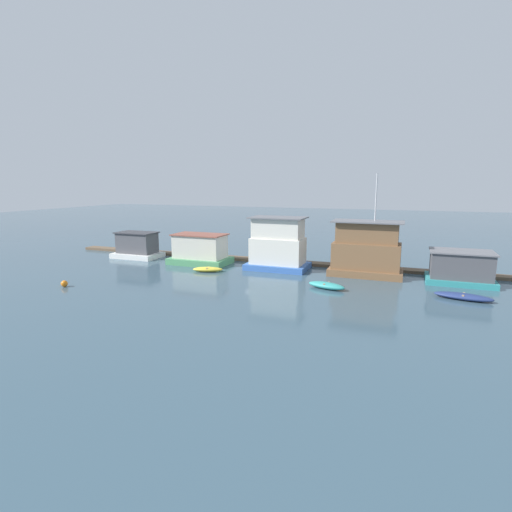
# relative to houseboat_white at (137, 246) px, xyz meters

# --- Properties ---
(ground_plane) EXTENTS (200.00, 200.00, 0.00)m
(ground_plane) POSITION_rel_houseboat_white_xyz_m (15.49, -0.33, -1.36)
(ground_plane) COLOR #385160
(dock_walkway) EXTENTS (51.00, 1.46, 0.30)m
(dock_walkway) POSITION_rel_houseboat_white_xyz_m (15.49, 2.92, -1.21)
(dock_walkway) COLOR brown
(dock_walkway) RESTS_ON ground_plane
(houseboat_white) EXTENTS (5.40, 3.52, 3.01)m
(houseboat_white) POSITION_rel_houseboat_white_xyz_m (0.00, 0.00, 0.00)
(houseboat_white) COLOR white
(houseboat_white) RESTS_ON ground_plane
(houseboat_green) EXTENTS (6.38, 3.98, 3.25)m
(houseboat_green) POSITION_rel_houseboat_white_xyz_m (8.71, -0.61, 0.13)
(houseboat_green) COLOR #4C9360
(houseboat_green) RESTS_ON ground_plane
(houseboat_blue) EXTENTS (6.19, 4.07, 5.31)m
(houseboat_blue) POSITION_rel_houseboat_white_xyz_m (17.44, -0.17, 1.06)
(houseboat_blue) COLOR #3866B7
(houseboat_blue) RESTS_ON ground_plane
(houseboat_brown) EXTENTS (6.77, 3.64, 9.56)m
(houseboat_brown) POSITION_rel_houseboat_white_xyz_m (26.15, -0.00, 0.99)
(houseboat_brown) COLOR brown
(houseboat_brown) RESTS_ON ground_plane
(houseboat_teal) EXTENTS (5.57, 3.91, 2.86)m
(houseboat_teal) POSITION_rel_houseboat_white_xyz_m (34.21, -0.09, 0.00)
(houseboat_teal) COLOR teal
(houseboat_teal) RESTS_ON ground_plane
(dinghy_yellow) EXTENTS (3.16, 1.95, 0.47)m
(dinghy_yellow) POSITION_rel_houseboat_white_xyz_m (11.36, -3.95, -1.13)
(dinghy_yellow) COLOR yellow
(dinghy_yellow) RESTS_ON ground_plane
(dinghy_teal) EXTENTS (3.43, 2.01, 0.54)m
(dinghy_teal) POSITION_rel_houseboat_white_xyz_m (23.64, -6.22, -1.09)
(dinghy_teal) COLOR teal
(dinghy_teal) RESTS_ON ground_plane
(dinghy_navy) EXTENTS (4.25, 1.96, 0.48)m
(dinghy_navy) POSITION_rel_houseboat_white_xyz_m (33.91, -5.69, -1.12)
(dinghy_navy) COLOR navy
(dinghy_navy) RESTS_ON ground_plane
(mooring_post_far_right) EXTENTS (0.32, 0.32, 1.41)m
(mooring_post_far_right) POSITION_rel_houseboat_white_xyz_m (8.79, 1.94, -0.66)
(mooring_post_far_right) COLOR #846B4C
(mooring_post_far_right) RESTS_ON ground_plane
(mooring_post_near_right) EXTENTS (0.25, 0.25, 2.04)m
(mooring_post_near_right) POSITION_rel_houseboat_white_xyz_m (26.55, 1.94, -0.34)
(mooring_post_near_right) COLOR brown
(mooring_post_near_right) RESTS_ON ground_plane
(buoy_orange) EXTENTS (0.55, 0.55, 0.55)m
(buoy_orange) POSITION_rel_houseboat_white_xyz_m (2.74, -13.52, -1.09)
(buoy_orange) COLOR orange
(buoy_orange) RESTS_ON ground_plane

